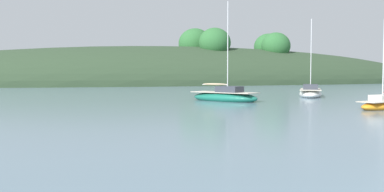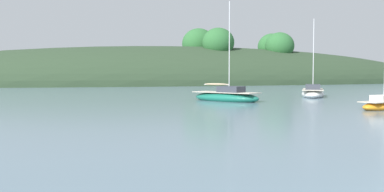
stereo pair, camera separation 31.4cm
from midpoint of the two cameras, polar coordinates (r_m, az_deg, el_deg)
far_shoreline_hill at (r=103.87m, az=-0.33°, el=1.75°), size 150.00×36.00×23.40m
sailboat_white_near at (r=40.29m, az=4.32°, el=-0.07°), size 5.90×7.45×9.83m
sailboat_blue_center at (r=49.34m, az=15.79°, el=0.40°), size 6.17×7.31×9.08m
sailboat_grey_yawl at (r=34.34m, az=24.67°, el=-1.08°), size 5.30×2.76×6.89m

